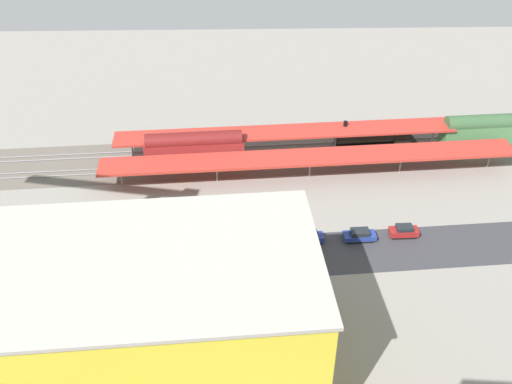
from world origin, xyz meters
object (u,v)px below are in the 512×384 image
at_px(street_tree_2, 181,259).
at_px(passenger_coach, 496,129).
at_px(parked_car_3, 266,237).
at_px(street_tree_3, 277,257).
at_px(street_tree_0, 0,260).
at_px(street_tree_4, 149,254).
at_px(parked_car_1, 359,235).
at_px(freight_coach_far, 194,148).
at_px(parked_car_4, 223,238).
at_px(parked_car_2, 309,238).
at_px(locomotive, 376,137).
at_px(box_truck_0, 283,274).
at_px(platform_canopy_near, 311,157).
at_px(box_truck_1, 199,272).
at_px(traffic_light, 166,255).
at_px(platform_canopy_far, 286,132).
at_px(construction_building, 130,327).
at_px(parked_car_0, 404,231).

bearing_deg(street_tree_2, passenger_coach, -146.87).
bearing_deg(parked_car_3, street_tree_3, 96.62).
relative_size(street_tree_0, street_tree_4, 0.96).
distance_m(parked_car_1, street_tree_4, 29.89).
relative_size(freight_coach_far, parked_car_4, 4.12).
bearing_deg(parked_car_2, parked_car_4, -1.68).
xyz_separation_m(street_tree_0, street_tree_2, (-22.62, 0.60, 0.06)).
relative_size(locomotive, parked_car_1, 3.18).
bearing_deg(box_truck_0, street_tree_2, 0.20).
xyz_separation_m(parked_car_3, street_tree_4, (15.21, 7.81, 3.91)).
height_order(platform_canopy_near, parked_car_2, platform_canopy_near).
xyz_separation_m(parked_car_1, box_truck_1, (22.38, 7.93, 0.85)).
bearing_deg(box_truck_0, street_tree_3, 3.53).
height_order(passenger_coach, parked_car_4, passenger_coach).
relative_size(parked_car_2, street_tree_2, 0.62).
relative_size(street_tree_2, traffic_light, 0.99).
height_order(parked_car_3, box_truck_1, box_truck_1).
height_order(parked_car_2, parked_car_4, parked_car_2).
bearing_deg(parked_car_4, passenger_coach, -151.75).
distance_m(parked_car_4, street_tree_0, 29.05).
relative_size(passenger_coach, freight_coach_far, 1.17).
xyz_separation_m(platform_canopy_near, freight_coach_far, (19.21, -4.20, -0.45)).
bearing_deg(freight_coach_far, street_tree_0, 52.18).
height_order(box_truck_0, street_tree_4, street_tree_4).
xyz_separation_m(parked_car_2, street_tree_2, (17.20, 8.47, 3.88)).
bearing_deg(street_tree_0, parked_car_3, -166.19).
bearing_deg(traffic_light, street_tree_3, 175.62).
bearing_deg(box_truck_1, passenger_coach, -146.46).
xyz_separation_m(passenger_coach, parked_car_2, (36.17, 26.37, -2.43)).
bearing_deg(street_tree_0, passenger_coach, -155.75).
relative_size(platform_canopy_far, street_tree_2, 8.83).
relative_size(platform_canopy_near, freight_coach_far, 4.05).
bearing_deg(parked_car_2, construction_building, 47.64).
bearing_deg(platform_canopy_near, traffic_light, 49.03).
distance_m(locomotive, street_tree_0, 64.38).
relative_size(locomotive, street_tree_3, 1.91).
bearing_deg(parked_car_2, street_tree_3, 58.98).
relative_size(parked_car_3, construction_building, 0.13).
relative_size(parked_car_1, street_tree_3, 0.60).
bearing_deg(street_tree_4, platform_canopy_far, -121.74).
height_order(street_tree_0, traffic_light, traffic_light).
relative_size(box_truck_0, box_truck_1, 0.99).
bearing_deg(parked_car_0, street_tree_0, 9.37).
distance_m(parked_car_1, street_tree_3, 15.71).
relative_size(platform_canopy_far, passenger_coach, 2.99).
bearing_deg(freight_coach_far, street_tree_2, 90.35).
distance_m(street_tree_2, street_tree_4, 4.27).
bearing_deg(freight_coach_far, street_tree_3, 112.60).
relative_size(freight_coach_far, street_tree_0, 2.52).
xyz_separation_m(construction_building, street_tree_4, (0.46, -15.50, -3.83)).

